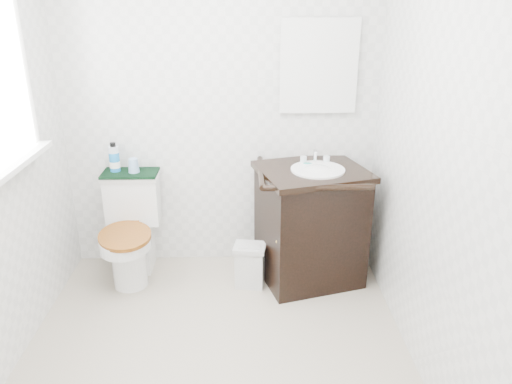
{
  "coord_description": "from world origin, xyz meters",
  "views": [
    {
      "loc": [
        0.18,
        -2.21,
        1.9
      ],
      "look_at": [
        0.24,
        0.75,
        0.72
      ],
      "focal_mm": 35.0,
      "sensor_mm": 36.0,
      "label": 1
    }
  ],
  "objects_px": {
    "vanity": "(311,222)",
    "mouthwash_bottle": "(114,158)",
    "toilet": "(132,234)",
    "trash_bin": "(250,265)",
    "cup": "(134,165)"
  },
  "relations": [
    {
      "from": "vanity",
      "to": "mouthwash_bottle",
      "type": "bearing_deg",
      "value": 171.27
    },
    {
      "from": "toilet",
      "to": "mouthwash_bottle",
      "type": "xyz_separation_m",
      "value": [
        -0.1,
        0.14,
        0.52
      ]
    },
    {
      "from": "trash_bin",
      "to": "mouthwash_bottle",
      "type": "relative_size",
      "value": 1.49
    },
    {
      "from": "toilet",
      "to": "mouthwash_bottle",
      "type": "relative_size",
      "value": 3.52
    },
    {
      "from": "toilet",
      "to": "cup",
      "type": "height_order",
      "value": "cup"
    },
    {
      "from": "mouthwash_bottle",
      "to": "cup",
      "type": "relative_size",
      "value": 2.11
    },
    {
      "from": "mouthwash_bottle",
      "to": "cup",
      "type": "height_order",
      "value": "mouthwash_bottle"
    },
    {
      "from": "trash_bin",
      "to": "cup",
      "type": "relative_size",
      "value": 3.15
    },
    {
      "from": "toilet",
      "to": "vanity",
      "type": "bearing_deg",
      "value": -3.12
    },
    {
      "from": "vanity",
      "to": "trash_bin",
      "type": "relative_size",
      "value": 2.99
    },
    {
      "from": "toilet",
      "to": "mouthwash_bottle",
      "type": "height_order",
      "value": "mouthwash_bottle"
    },
    {
      "from": "toilet",
      "to": "mouthwash_bottle",
      "type": "distance_m",
      "value": 0.54
    },
    {
      "from": "toilet",
      "to": "trash_bin",
      "type": "bearing_deg",
      "value": -11.65
    },
    {
      "from": "trash_bin",
      "to": "mouthwash_bottle",
      "type": "xyz_separation_m",
      "value": [
        -0.94,
        0.31,
        0.68
      ]
    },
    {
      "from": "vanity",
      "to": "mouthwash_bottle",
      "type": "xyz_separation_m",
      "value": [
        -1.36,
        0.21,
        0.41
      ]
    }
  ]
}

